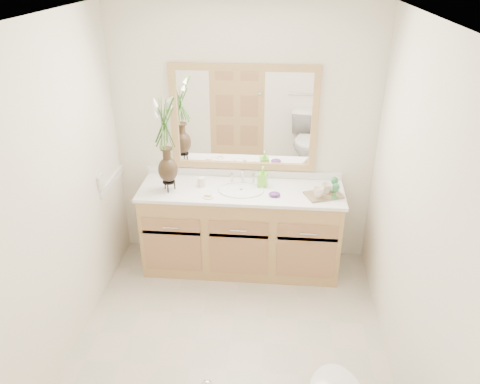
# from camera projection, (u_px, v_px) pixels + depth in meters

# --- Properties ---
(floor) EXTENTS (2.60, 2.60, 0.00)m
(floor) POSITION_uv_depth(u_px,v_px,m) (230.00, 341.00, 3.68)
(floor) COLOR beige
(floor) RESTS_ON ground
(ceiling) EXTENTS (2.40, 2.60, 0.02)m
(ceiling) POSITION_uv_depth(u_px,v_px,m) (226.00, 19.00, 2.59)
(ceiling) COLOR white
(ceiling) RESTS_ON wall_back
(wall_back) EXTENTS (2.40, 0.02, 2.40)m
(wall_back) POSITION_uv_depth(u_px,v_px,m) (244.00, 139.00, 4.29)
(wall_back) COLOR white
(wall_back) RESTS_ON floor
(wall_front) EXTENTS (2.40, 0.02, 2.40)m
(wall_front) POSITION_uv_depth(u_px,v_px,m) (196.00, 356.00, 1.98)
(wall_front) COLOR white
(wall_front) RESTS_ON floor
(wall_left) EXTENTS (0.02, 2.60, 2.40)m
(wall_left) POSITION_uv_depth(u_px,v_px,m) (56.00, 201.00, 3.23)
(wall_left) COLOR white
(wall_left) RESTS_ON floor
(wall_right) EXTENTS (0.02, 2.60, 2.40)m
(wall_right) POSITION_uv_depth(u_px,v_px,m) (412.00, 215.00, 3.04)
(wall_right) COLOR white
(wall_right) RESTS_ON floor
(vanity) EXTENTS (1.80, 0.55, 0.80)m
(vanity) POSITION_uv_depth(u_px,v_px,m) (241.00, 230.00, 4.40)
(vanity) COLOR tan
(vanity) RESTS_ON floor
(counter) EXTENTS (1.84, 0.57, 0.03)m
(counter) POSITION_uv_depth(u_px,v_px,m) (241.00, 191.00, 4.21)
(counter) COLOR white
(counter) RESTS_ON vanity
(sink) EXTENTS (0.38, 0.34, 0.23)m
(sink) POSITION_uv_depth(u_px,v_px,m) (241.00, 195.00, 4.21)
(sink) COLOR white
(sink) RESTS_ON counter
(mirror) EXTENTS (1.32, 0.04, 0.97)m
(mirror) POSITION_uv_depth(u_px,v_px,m) (244.00, 119.00, 4.18)
(mirror) COLOR white
(mirror) RESTS_ON wall_back
(switch_plate) EXTENTS (0.02, 0.12, 0.12)m
(switch_plate) POSITION_uv_depth(u_px,v_px,m) (101.00, 181.00, 4.00)
(switch_plate) COLOR white
(switch_plate) RESTS_ON wall_left
(door) EXTENTS (0.80, 0.03, 2.00)m
(door) POSITION_uv_depth(u_px,v_px,m) (133.00, 381.00, 2.11)
(door) COLOR tan
(door) RESTS_ON floor
(flower_vase) EXTENTS (0.20, 0.20, 0.83)m
(flower_vase) POSITION_uv_depth(u_px,v_px,m) (165.00, 130.00, 3.94)
(flower_vase) COLOR black
(flower_vase) RESTS_ON counter
(tumbler) EXTENTS (0.07, 0.07, 0.09)m
(tumbler) POSITION_uv_depth(u_px,v_px,m) (201.00, 182.00, 4.24)
(tumbler) COLOR white
(tumbler) RESTS_ON counter
(soap_dish) EXTENTS (0.10, 0.10, 0.03)m
(soap_dish) POSITION_uv_depth(u_px,v_px,m) (208.00, 196.00, 4.06)
(soap_dish) COLOR white
(soap_dish) RESTS_ON counter
(soap_bottle) EXTENTS (0.09, 0.09, 0.17)m
(soap_bottle) POSITION_uv_depth(u_px,v_px,m) (263.00, 177.00, 4.23)
(soap_bottle) COLOR #77E235
(soap_bottle) RESTS_ON counter
(purple_dish) EXTENTS (0.11, 0.09, 0.04)m
(purple_dish) POSITION_uv_depth(u_px,v_px,m) (275.00, 194.00, 4.08)
(purple_dish) COLOR #57287A
(purple_dish) RESTS_ON counter
(tray) EXTENTS (0.36, 0.30, 0.02)m
(tray) POSITION_uv_depth(u_px,v_px,m) (324.00, 195.00, 4.09)
(tray) COLOR brown
(tray) RESTS_ON counter
(mug_left) EXTENTS (0.12, 0.12, 0.09)m
(mug_left) POSITION_uv_depth(u_px,v_px,m) (318.00, 192.00, 4.02)
(mug_left) COLOR white
(mug_left) RESTS_ON tray
(mug_right) EXTENTS (0.12, 0.12, 0.09)m
(mug_right) POSITION_uv_depth(u_px,v_px,m) (326.00, 188.00, 4.09)
(mug_right) COLOR white
(mug_right) RESTS_ON tray
(goblet_front) EXTENTS (0.06, 0.06, 0.14)m
(goblet_front) POSITION_uv_depth(u_px,v_px,m) (336.00, 188.00, 3.99)
(goblet_front) COLOR #27773B
(goblet_front) RESTS_ON tray
(goblet_back) EXTENTS (0.06, 0.06, 0.14)m
(goblet_back) POSITION_uv_depth(u_px,v_px,m) (335.00, 182.00, 4.09)
(goblet_back) COLOR #27773B
(goblet_back) RESTS_ON tray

